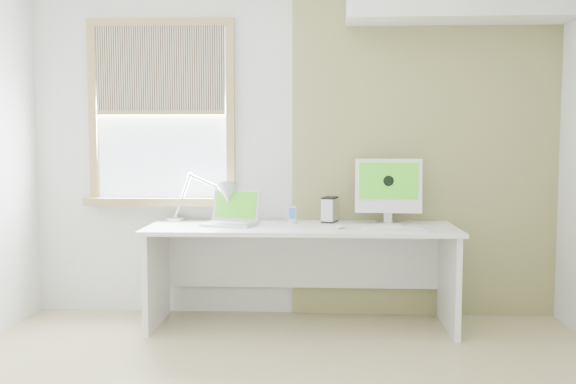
# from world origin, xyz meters

# --- Properties ---
(room) EXTENTS (4.04, 3.54, 2.64)m
(room) POSITION_xyz_m (0.00, 0.00, 1.30)
(room) COLOR tan
(room) RESTS_ON ground
(accent_wall) EXTENTS (2.00, 0.02, 2.60)m
(accent_wall) POSITION_xyz_m (1.00, 1.74, 1.30)
(accent_wall) COLOR #869254
(accent_wall) RESTS_ON room
(window) EXTENTS (1.20, 0.14, 1.42)m
(window) POSITION_xyz_m (-1.00, 1.71, 1.54)
(window) COLOR olive
(window) RESTS_ON room
(desk) EXTENTS (2.20, 0.70, 0.73)m
(desk) POSITION_xyz_m (0.08, 1.44, 0.53)
(desk) COLOR white
(desk) RESTS_ON room
(desk_lamp) EXTENTS (0.62, 0.36, 0.37)m
(desk_lamp) POSITION_xyz_m (-0.55, 1.54, 0.92)
(desk_lamp) COLOR silver
(desk_lamp) RESTS_ON desk
(laptop) EXTENTS (0.43, 0.37, 0.25)m
(laptop) POSITION_xyz_m (-0.42, 1.44, 0.79)
(laptop) COLOR silver
(laptop) RESTS_ON desk
(phone_dock) EXTENTS (0.08, 0.08, 0.13)m
(phone_dock) POSITION_xyz_m (0.01, 1.53, 0.77)
(phone_dock) COLOR silver
(phone_dock) RESTS_ON desk
(external_drive) EXTENTS (0.13, 0.17, 0.19)m
(external_drive) POSITION_xyz_m (0.29, 1.60, 0.82)
(external_drive) COLOR silver
(external_drive) RESTS_ON desk
(imac) EXTENTS (0.49, 0.17, 0.48)m
(imac) POSITION_xyz_m (0.71, 1.55, 1.00)
(imac) COLOR silver
(imac) RESTS_ON desk
(keyboard) EXTENTS (0.43, 0.14, 0.02)m
(keyboard) POSITION_xyz_m (0.72, 1.20, 0.74)
(keyboard) COLOR white
(keyboard) RESTS_ON desk
(mouse) EXTENTS (0.09, 0.12, 0.03)m
(mouse) POSITION_xyz_m (0.35, 1.27, 0.74)
(mouse) COLOR white
(mouse) RESTS_ON desk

